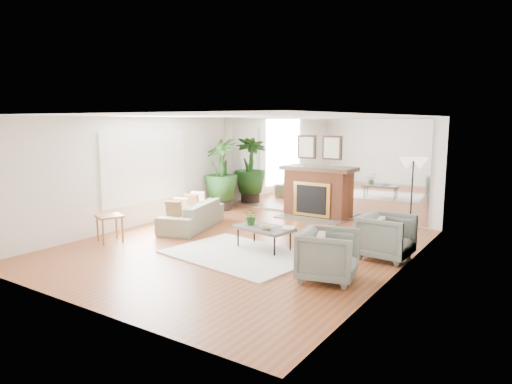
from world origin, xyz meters
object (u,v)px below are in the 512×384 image
Objects in this scene: potted_ficus at (221,172)px; floor_lamp at (413,170)px; sofa at (192,215)px; armchair_back at (386,236)px; fireplace at (315,191)px; coffee_table at (264,229)px; armchair_front at (328,255)px; side_table at (109,219)px.

floor_lamp is (5.23, -0.63, 0.42)m from potted_ficus.
sofa is 4.83m from floor_lamp.
sofa is at bearing 93.62° from armchair_back.
fireplace reaches higher than coffee_table.
fireplace is 3.18m from sofa.
floor_lamp reaches higher than armchair_back.
fireplace is at bearing 128.01° from sofa.
armchair_front is at bearing -36.32° from potted_ficus.
side_table is (-0.58, -1.81, 0.16)m from sofa.
potted_ficus is (-0.77, 2.08, 0.74)m from sofa.
armchair_front reaches higher than side_table.
sofa is at bearing 56.97° from armchair_front.
floor_lamp is at bearing -22.19° from armchair_front.
side_table is at bearing -157.14° from coffee_table.
armchair_back is 1.41× the size of side_table.
floor_lamp reaches higher than sofa.
armchair_front reaches higher than sofa.
sofa is 1.05× the size of potted_ficus.
fireplace reaches higher than side_table.
fireplace is 2.65m from potted_ficus.
fireplace reaches higher than armchair_back.
sofa is at bearing -69.56° from potted_ficus.
side_table is (-4.98, -1.94, 0.06)m from armchair_back.
armchair_front is at bearing 167.90° from armchair_back.
armchair_front is 3.11m from floor_lamp.
sofa is at bearing -162.01° from floor_lamp.
potted_ficus is at bearing -176.78° from sofa.
fireplace is at bearing 156.73° from floor_lamp.
coffee_table is at bearing 110.93° from armchair_back.
armchair_back reaches higher than side_table.
armchair_back is 0.45× the size of potted_ficus.
armchair_front is 0.50× the size of floor_lamp.
armchair_front is 0.44× the size of potted_ficus.
floor_lamp is at bearing -6.85° from potted_ficus.
floor_lamp is at bearing -0.82° from armchair_back.
floor_lamp is (0.06, 1.31, 1.06)m from armchair_back.
coffee_table is 1.90× the size of side_table.
side_table is at bearing -118.45° from fireplace.
floor_lamp is at bearing -23.27° from fireplace.
potted_ficus is 5.29m from floor_lamp.
floor_lamp reaches higher than side_table.
fireplace reaches higher than potted_ficus.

